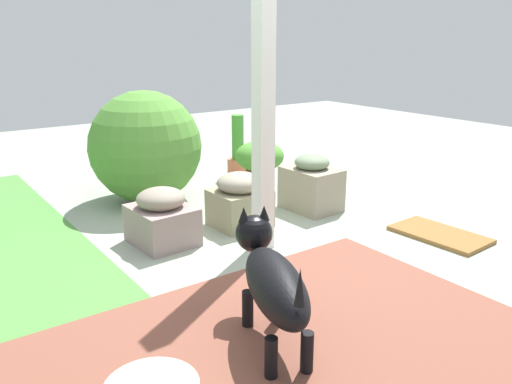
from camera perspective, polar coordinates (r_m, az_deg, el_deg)
name	(u,v)px	position (r m, az deg, el deg)	size (l,w,h in m)	color
ground_plane	(287,253)	(3.50, 3.43, -6.64)	(12.00, 12.00, 0.00)	#97A28F
brick_path	(299,360)	(2.44, 4.70, -17.81)	(1.80, 2.40, 0.02)	brown
porch_pillar	(263,88)	(3.33, 0.82, 11.26)	(0.11, 0.11, 2.14)	white
stone_planter_nearest	(311,185)	(4.31, 6.06, 0.79)	(0.47, 0.36, 0.46)	gray
stone_planter_near	(240,200)	(3.92, -1.79, -0.89)	(0.37, 0.40, 0.41)	gray
stone_planter_mid	(162,218)	(3.65, -10.24, -2.80)	(0.46, 0.40, 0.40)	gray
round_shrub	(145,147)	(4.56, -11.99, 4.85)	(0.95, 0.95, 0.95)	#518D36
terracotta_pot_tall	(238,154)	(5.37, -1.99, 4.22)	(0.22, 0.22, 0.62)	#C9684C
terracotta_pot_broad	(259,161)	(4.78, 0.38, 3.42)	(0.45, 0.45, 0.46)	#AC5E3C
dog	(272,279)	(2.40, 1.76, -9.45)	(0.82, 0.47, 0.57)	black
doormat	(440,235)	(3.99, 19.43, -4.40)	(0.66, 0.37, 0.03)	olive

